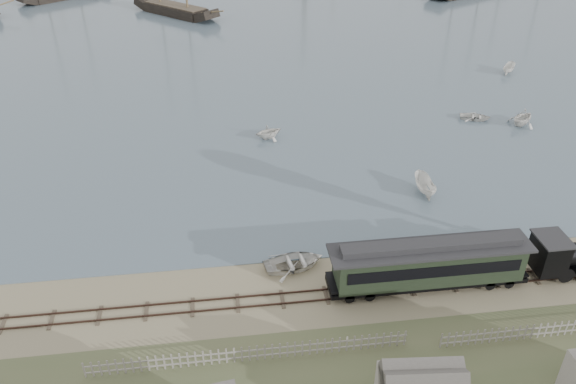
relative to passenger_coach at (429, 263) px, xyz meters
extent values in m
plane|color=gray|center=(-5.97, 2.00, -2.11)|extent=(600.00, 600.00, 0.00)
cube|color=#36241D|center=(-5.97, -0.50, -2.01)|extent=(120.00, 0.08, 0.12)
cube|color=#36241D|center=(-5.97, 0.50, -2.01)|extent=(120.00, 0.08, 0.12)
cube|color=#3F3428|center=(-5.97, 0.00, -2.08)|extent=(120.00, 1.80, 0.06)
cube|color=black|center=(8.64, 0.00, -0.09)|extent=(1.91, 2.33, 2.44)
cube|color=#29282B|center=(8.64, 0.00, 1.18)|extent=(2.12, 2.55, 0.13)
cube|color=black|center=(0.00, 0.00, -1.41)|extent=(13.70, 2.25, 0.34)
cube|color=black|center=(0.00, 0.00, -0.04)|extent=(12.72, 2.45, 2.45)
cube|color=black|center=(0.00, -1.24, 0.21)|extent=(11.75, 0.06, 0.88)
cube|color=black|center=(0.00, 1.24, 0.21)|extent=(11.75, 0.06, 0.88)
cube|color=#29282B|center=(0.00, 0.00, 1.23)|extent=(13.70, 2.64, 0.18)
cube|color=#29282B|center=(0.00, 0.00, 1.53)|extent=(12.23, 1.17, 0.44)
imported|color=silver|center=(-8.71, 3.26, -1.65)|extent=(3.84, 4.87, 0.91)
imported|color=silver|center=(-8.44, 24.31, -1.29)|extent=(3.34, 3.57, 1.52)
imported|color=silver|center=(3.99, 11.85, -1.35)|extent=(3.59, 1.37, 1.39)
imported|color=silver|center=(14.77, 25.96, -1.70)|extent=(3.33, 3.91, 0.69)
imported|color=silver|center=(19.21, 23.96, -1.13)|extent=(4.41, 4.54, 1.83)
imported|color=silver|center=(25.30, 39.62, -1.42)|extent=(3.24, 3.03, 1.25)
camera|label=1|loc=(-13.26, -28.12, 24.00)|focal=35.00mm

